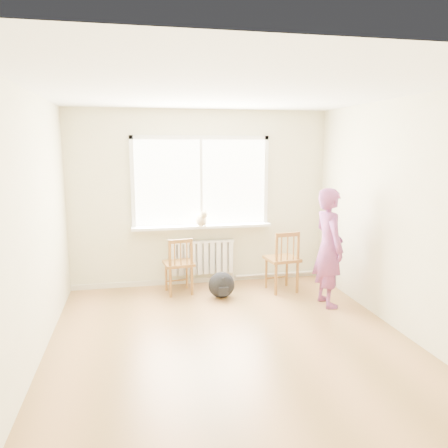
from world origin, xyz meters
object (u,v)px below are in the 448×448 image
chair_right (283,261)px  person (329,247)px  backpack (222,285)px  chair_left (179,266)px  cat (201,219)px

chair_right → person: size_ratio=0.58×
backpack → chair_left: bearing=153.1°
chair_left → cat: bearing=-149.5°
chair_right → cat: cat is taller
person → cat: (-1.57, 1.13, 0.25)m
cat → backpack: bearing=-82.8°
chair_left → person: bearing=149.5°
chair_left → cat: (0.38, 0.29, 0.63)m
chair_right → cat: 1.39m
chair_left → chair_right: 1.54m
chair_right → backpack: 1.00m
chair_left → backpack: size_ratio=2.24×
cat → chair_right: bearing=-34.7°
chair_left → person: 2.15m
cat → backpack: cat is taller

